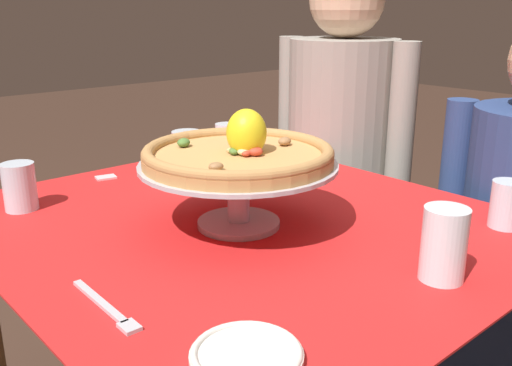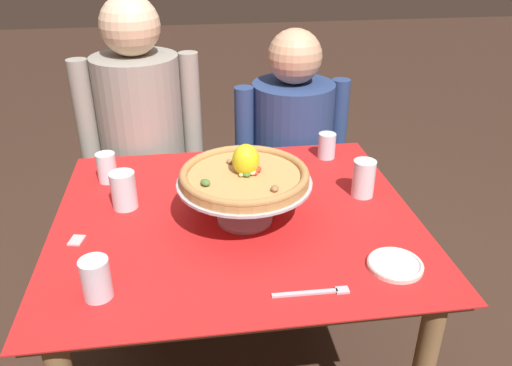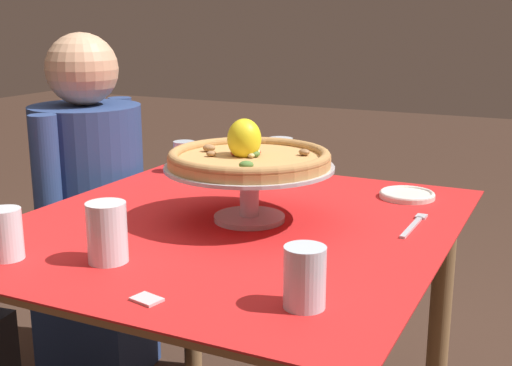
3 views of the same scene
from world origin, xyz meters
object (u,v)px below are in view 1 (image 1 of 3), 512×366
(water_glass_back_left, at_px, (227,143))
(water_glass_back_right, at_px, (507,207))
(water_glass_side_right, at_px, (443,249))
(water_glass_side_left, at_px, (188,157))
(diner_left, at_px, (339,170))
(pizza_stand, at_px, (238,180))
(pizza, at_px, (239,153))
(side_plate, at_px, (246,355))
(sugar_packet, at_px, (106,177))
(dinner_fork, at_px, (107,308))
(water_glass_front_left, at_px, (20,190))

(water_glass_back_left, relative_size, water_glass_back_right, 1.07)
(water_glass_side_right, height_order, water_glass_side_left, water_glass_side_right)
(diner_left, bearing_deg, pizza_stand, -64.43)
(pizza_stand, distance_m, water_glass_back_right, 0.54)
(pizza, relative_size, side_plate, 2.59)
(side_plate, xyz_separation_m, sugar_packet, (-0.84, 0.24, -0.01))
(water_glass_side_right, relative_size, diner_left, 0.10)
(pizza_stand, xyz_separation_m, sugar_packet, (-0.48, -0.05, -0.10))
(dinner_fork, bearing_deg, water_glass_back_left, 129.90)
(pizza, bearing_deg, dinner_fork, -70.37)
(pizza_stand, relative_size, water_glass_back_right, 4.12)
(pizza, relative_size, water_glass_side_left, 3.15)
(water_glass_side_left, bearing_deg, side_plate, -29.89)
(water_glass_side_right, bearing_deg, pizza, -166.40)
(pizza_stand, height_order, pizza, pizza)
(water_glass_front_left, distance_m, side_plate, 0.75)
(water_glass_back_left, xyz_separation_m, water_glass_back_right, (0.79, 0.08, -0.00))
(side_plate, bearing_deg, water_glass_back_right, 90.02)
(pizza_stand, relative_size, side_plate, 2.72)
(pizza, xyz_separation_m, side_plate, (0.36, -0.29, -0.14))
(water_glass_side_left, bearing_deg, diner_left, 88.34)
(water_glass_back_right, xyz_separation_m, sugar_packet, (-0.84, -0.45, -0.04))
(pizza, height_order, water_glass_back_left, pizza)
(diner_left, bearing_deg, water_glass_side_left, -91.66)
(pizza_stand, height_order, dinner_fork, pizza_stand)
(water_glass_back_right, relative_size, water_glass_side_left, 0.80)
(pizza_stand, xyz_separation_m, dinner_fork, (0.13, -0.36, -0.09))
(pizza_stand, height_order, sugar_packet, pizza_stand)
(water_glass_back_left, bearing_deg, sugar_packet, -97.44)
(pizza, bearing_deg, water_glass_side_right, 13.60)
(pizza, height_order, sugar_packet, pizza)
(water_glass_back_right, bearing_deg, diner_left, 155.54)
(water_glass_back_right, bearing_deg, dinner_fork, -106.90)
(water_glass_side_right, relative_size, water_glass_back_left, 1.20)
(water_glass_side_right, relative_size, water_glass_side_left, 1.03)
(water_glass_side_right, distance_m, water_glass_side_left, 0.76)
(sugar_packet, bearing_deg, water_glass_side_right, 9.27)
(water_glass_side_right, bearing_deg, water_glass_back_left, 165.26)
(pizza, xyz_separation_m, water_glass_front_left, (-0.39, -0.30, -0.11))
(dinner_fork, height_order, sugar_packet, dinner_fork)
(sugar_packet, xyz_separation_m, diner_left, (0.14, 0.76, -0.09))
(water_glass_front_left, height_order, sugar_packet, water_glass_front_left)
(sugar_packet, distance_m, diner_left, 0.78)
(side_plate, bearing_deg, sugar_packet, 164.09)
(side_plate, height_order, diner_left, diner_left)
(pizza, bearing_deg, side_plate, -38.74)
(pizza, height_order, water_glass_front_left, pizza)
(water_glass_front_left, bearing_deg, water_glass_back_right, 42.81)
(pizza_stand, height_order, water_glass_front_left, pizza_stand)
(water_glass_back_left, bearing_deg, water_glass_front_left, -85.72)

